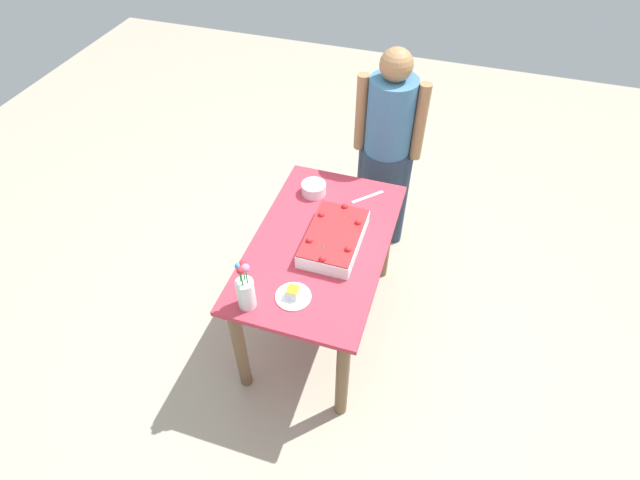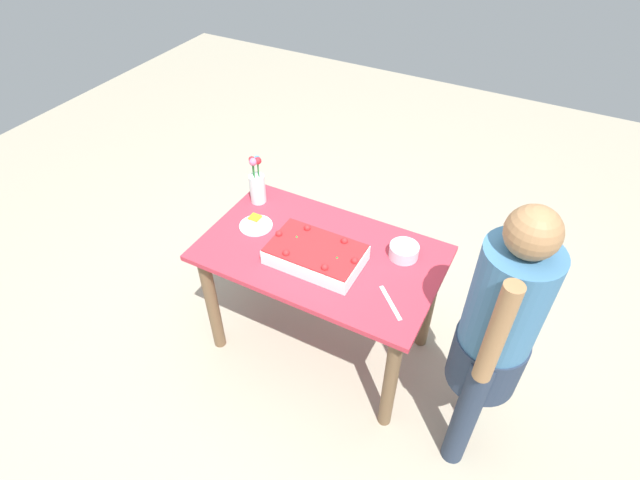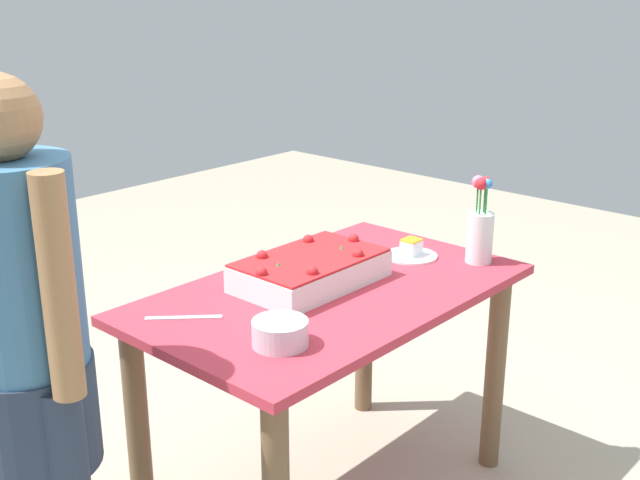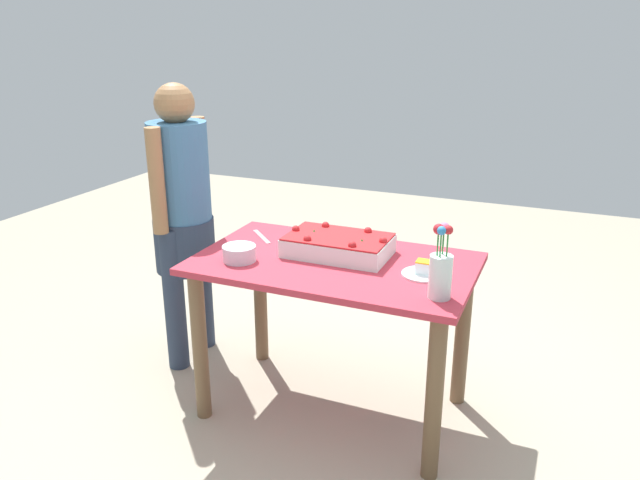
{
  "view_description": "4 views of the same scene",
  "coord_description": "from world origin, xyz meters",
  "px_view_note": "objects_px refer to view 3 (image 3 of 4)",
  "views": [
    {
      "loc": [
        -1.83,
        -0.58,
        2.74
      ],
      "look_at": [
        -0.07,
        -0.02,
        0.86
      ],
      "focal_mm": 28.0,
      "sensor_mm": 36.0,
      "label": 1
    },
    {
      "loc": [
        0.88,
        -1.66,
        2.51
      ],
      "look_at": [
        0.03,
        -0.06,
        0.9
      ],
      "focal_mm": 28.0,
      "sensor_mm": 36.0,
      "label": 2
    },
    {
      "loc": [
        1.74,
        1.52,
        1.69
      ],
      "look_at": [
        -0.01,
        -0.05,
        0.91
      ],
      "focal_mm": 45.0,
      "sensor_mm": 36.0,
      "label": 3
    },
    {
      "loc": [
        -0.94,
        2.41,
        1.76
      ],
      "look_at": [
        0.08,
        -0.02,
        0.84
      ],
      "focal_mm": 35.0,
      "sensor_mm": 36.0,
      "label": 4
    }
  ],
  "objects_px": {
    "fruit_bowl": "(280,333)",
    "sheet_cake": "(310,270)",
    "flower_vase": "(480,229)",
    "person_standing": "(24,342)",
    "serving_plate_with_slice": "(411,252)",
    "cake_knife": "(184,318)"
  },
  "relations": [
    {
      "from": "fruit_bowl",
      "to": "sheet_cake",
      "type": "bearing_deg",
      "value": -147.57
    },
    {
      "from": "flower_vase",
      "to": "person_standing",
      "type": "distance_m",
      "value": 1.48
    },
    {
      "from": "serving_plate_with_slice",
      "to": "person_standing",
      "type": "distance_m",
      "value": 1.34
    },
    {
      "from": "cake_knife",
      "to": "flower_vase",
      "type": "height_order",
      "value": "flower_vase"
    },
    {
      "from": "person_standing",
      "to": "cake_knife",
      "type": "bearing_deg",
      "value": -1.5
    },
    {
      "from": "sheet_cake",
      "to": "person_standing",
      "type": "distance_m",
      "value": 0.91
    },
    {
      "from": "cake_knife",
      "to": "flower_vase",
      "type": "distance_m",
      "value": 1.04
    },
    {
      "from": "flower_vase",
      "to": "person_standing",
      "type": "xyz_separation_m",
      "value": [
        1.43,
        -0.38,
        -0.02
      ]
    },
    {
      "from": "flower_vase",
      "to": "fruit_bowl",
      "type": "relative_size",
      "value": 1.99
    },
    {
      "from": "sheet_cake",
      "to": "person_standing",
      "type": "bearing_deg",
      "value": -6.13
    },
    {
      "from": "serving_plate_with_slice",
      "to": "person_standing",
      "type": "bearing_deg",
      "value": -7.98
    },
    {
      "from": "sheet_cake",
      "to": "cake_knife",
      "type": "distance_m",
      "value": 0.45
    },
    {
      "from": "serving_plate_with_slice",
      "to": "person_standing",
      "type": "relative_size",
      "value": 0.12
    },
    {
      "from": "cake_knife",
      "to": "flower_vase",
      "type": "bearing_deg",
      "value": 23.32
    },
    {
      "from": "fruit_bowl",
      "to": "person_standing",
      "type": "relative_size",
      "value": 0.1
    },
    {
      "from": "serving_plate_with_slice",
      "to": "flower_vase",
      "type": "relative_size",
      "value": 0.61
    },
    {
      "from": "sheet_cake",
      "to": "flower_vase",
      "type": "bearing_deg",
      "value": 151.55
    },
    {
      "from": "sheet_cake",
      "to": "cake_knife",
      "type": "relative_size",
      "value": 2.14
    },
    {
      "from": "person_standing",
      "to": "sheet_cake",
      "type": "bearing_deg",
      "value": -6.13
    },
    {
      "from": "fruit_bowl",
      "to": "cake_knife",
      "type": "bearing_deg",
      "value": -79.41
    },
    {
      "from": "flower_vase",
      "to": "fruit_bowl",
      "type": "bearing_deg",
      "value": -2.95
    },
    {
      "from": "sheet_cake",
      "to": "person_standing",
      "type": "height_order",
      "value": "person_standing"
    }
  ]
}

